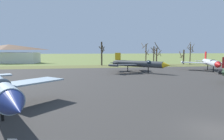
% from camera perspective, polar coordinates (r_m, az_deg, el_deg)
% --- Properties ---
extents(ground_plane, '(600.00, 600.00, 0.00)m').
position_cam_1_polar(ground_plane, '(15.89, 27.96, -15.46)').
color(ground_plane, olive).
extents(asphalt_apron, '(77.73, 61.55, 0.05)m').
position_cam_1_polar(asphalt_apron, '(31.98, 7.34, -4.28)').
color(asphalt_apron, '#383533').
rests_on(asphalt_apron, ground).
extents(grass_verge_strip, '(137.73, 12.00, 0.06)m').
position_cam_1_polar(grass_verge_strip, '(67.74, -1.79, 1.06)').
color(grass_verge_strip, brown).
rests_on(grass_verge_strip, ground).
extents(jet_fighter_front_left, '(13.87, 14.04, 4.86)m').
position_cam_1_polar(jet_fighter_front_left, '(49.47, 7.56, 1.81)').
color(jet_fighter_front_left, '#33383D').
rests_on(jet_fighter_front_left, ground).
extents(jet_fighter_front_right, '(14.15, 15.52, 5.14)m').
position_cam_1_polar(jet_fighter_front_right, '(58.22, 26.51, 1.92)').
color(jet_fighter_front_right, silver).
rests_on(jet_fighter_front_right, ground).
extents(info_placard_front_right, '(0.57, 0.36, 1.07)m').
position_cam_1_polar(info_placard_front_right, '(50.23, 28.39, -0.54)').
color(info_placard_front_right, black).
rests_on(info_placard_front_right, ground).
extents(bare_tree_far_left, '(2.42, 2.44, 8.54)m').
position_cam_1_polar(bare_tree_far_left, '(71.69, -2.96, 4.99)').
color(bare_tree_far_left, '#42382D').
rests_on(bare_tree_far_left, ground).
extents(bare_tree_left_of_center, '(2.58, 2.80, 8.30)m').
position_cam_1_polar(bare_tree_left_of_center, '(75.83, 9.68, 4.82)').
color(bare_tree_left_of_center, brown).
rests_on(bare_tree_left_of_center, ground).
extents(bare_tree_center, '(2.96, 1.84, 8.50)m').
position_cam_1_polar(bare_tree_center, '(74.70, 11.98, 4.47)').
color(bare_tree_center, brown).
rests_on(bare_tree_center, ground).
extents(bare_tree_right_of_center, '(3.03, 3.36, 7.68)m').
position_cam_1_polar(bare_tree_right_of_center, '(76.92, 12.81, 4.13)').
color(bare_tree_right_of_center, brown).
rests_on(bare_tree_right_of_center, ground).
extents(bare_tree_far_right, '(2.38, 2.70, 5.75)m').
position_cam_1_polar(bare_tree_far_right, '(82.39, 19.78, 3.64)').
color(bare_tree_far_right, brown).
rests_on(bare_tree_far_right, ground).
extents(bare_tree_backdrop_extra, '(2.60, 2.61, 8.77)m').
position_cam_1_polar(bare_tree_backdrop_extra, '(83.27, 21.62, 4.65)').
color(bare_tree_backdrop_extra, brown).
rests_on(bare_tree_backdrop_extra, ground).
extents(visitor_building, '(26.13, 13.03, 8.00)m').
position_cam_1_polar(visitor_building, '(96.20, -27.45, 4.12)').
color(visitor_building, silver).
rests_on(visitor_building, ground).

